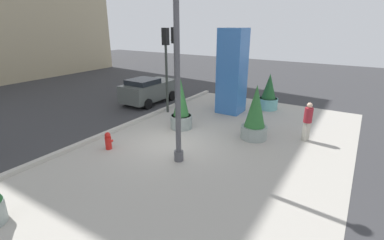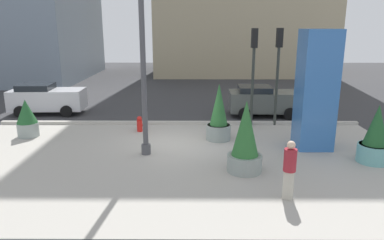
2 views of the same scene
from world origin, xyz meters
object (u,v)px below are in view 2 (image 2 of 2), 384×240
car_curb_east (264,100)px  potted_plant_near_left (27,119)px  art_pillar_blue (316,90)px  fire_hydrant (140,124)px  car_far_lane (47,98)px  pedestrian_on_sidewalk (290,167)px  lamp_post (143,55)px  potted_plant_mid_plaza (245,141)px  potted_plant_by_pillar (219,116)px  traffic_light_corner (278,61)px  traffic_light_far_side (253,62)px  potted_plant_curbside (375,138)px

car_curb_east → potted_plant_near_left: bearing=-160.5°
art_pillar_blue → fire_hydrant: size_ratio=6.31×
art_pillar_blue → fire_hydrant: 7.96m
fire_hydrant → car_far_lane: 6.76m
fire_hydrant → pedestrian_on_sidewalk: size_ratio=0.42×
lamp_post → potted_plant_mid_plaza: lamp_post is taller
potted_plant_near_left → car_far_lane: potted_plant_near_left is taller
potted_plant_near_left → car_far_lane: size_ratio=0.42×
lamp_post → fire_hydrant: lamp_post is taller
potted_plant_by_pillar → fire_hydrant: size_ratio=3.31×
art_pillar_blue → potted_plant_mid_plaza: 4.23m
traffic_light_corner → car_far_lane: (-12.34, 2.34, -2.30)m
lamp_post → pedestrian_on_sidewalk: 6.53m
potted_plant_by_pillar → car_far_lane: size_ratio=0.61×
lamp_post → car_far_lane: size_ratio=1.92×
fire_hydrant → traffic_light_far_side: (5.37, 0.94, 2.81)m
lamp_post → potted_plant_near_left: size_ratio=4.58×
lamp_post → potted_plant_curbside: 8.93m
fire_hydrant → traffic_light_corner: traffic_light_corner is taller
fire_hydrant → pedestrian_on_sidewalk: 8.60m
potted_plant_by_pillar → potted_plant_curbside: (5.48, -2.64, -0.14)m
fire_hydrant → traffic_light_corner: (6.60, 1.21, 2.81)m
potted_plant_mid_plaza → traffic_light_far_side: 6.14m
traffic_light_far_side → pedestrian_on_sidewalk: 8.03m
potted_plant_curbside → car_far_lane: (-14.84, 7.40, -0.04)m
traffic_light_far_side → car_far_lane: (-11.11, 2.61, -2.31)m
art_pillar_blue → potted_plant_mid_plaza: (-3.11, -2.57, -1.27)m
traffic_light_far_side → traffic_light_corner: bearing=12.3°
traffic_light_far_side → potted_plant_mid_plaza: bearing=-100.8°
fire_hydrant → traffic_light_far_side: 6.13m
potted_plant_near_left → fire_hydrant: potted_plant_near_left is taller
potted_plant_near_left → fire_hydrant: (4.90, 0.81, -0.46)m
fire_hydrant → car_far_lane: size_ratio=0.18×
car_far_lane → traffic_light_corner: bearing=-10.7°
pedestrian_on_sidewalk → lamp_post: bearing=140.9°
traffic_light_corner → car_far_lane: size_ratio=1.17×
potted_plant_near_left → traffic_light_far_side: size_ratio=0.36×
traffic_light_corner → pedestrian_on_sidewalk: (-1.34, -7.99, -2.19)m
potted_plant_by_pillar → traffic_light_far_side: (1.75, 2.15, 2.12)m
potted_plant_near_left → pedestrian_on_sidewalk: (10.16, -5.97, 0.15)m
potted_plant_mid_plaza → car_curb_east: 8.21m
potted_plant_near_left → traffic_light_corner: bearing=10.0°
art_pillar_blue → potted_plant_curbside: size_ratio=2.19×
potted_plant_near_left → traffic_light_corner: 11.91m
pedestrian_on_sidewalk → potted_plant_by_pillar: bearing=106.4°
car_far_lane → pedestrian_on_sidewalk: 15.09m
potted_plant_by_pillar → traffic_light_corner: 4.38m
potted_plant_curbside → traffic_light_far_side: 6.49m
potted_plant_mid_plaza → car_far_lane: bearing=140.4°
lamp_post → traffic_light_far_side: 6.19m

